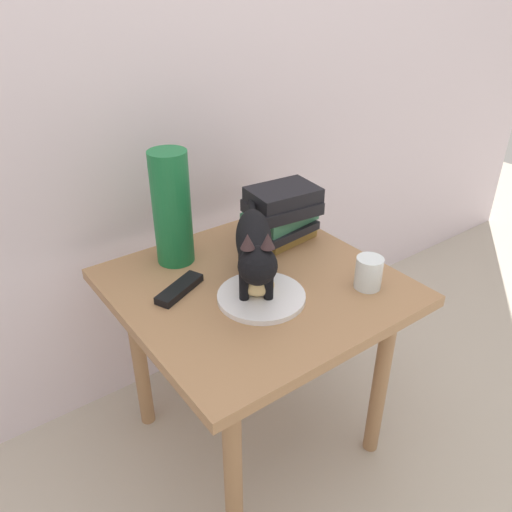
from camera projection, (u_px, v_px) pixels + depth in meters
ground_plane at (256, 432)px, 1.63m from camera, size 6.00×6.00×0.00m
back_panel at (157, 47)px, 1.40m from camera, size 4.00×0.04×2.20m
side_table at (256, 307)px, 1.39m from camera, size 0.69×0.67×0.57m
plate at (261, 297)px, 1.28m from camera, size 0.22×0.22×0.01m
bread_roll at (259, 286)px, 1.26m from camera, size 0.10×0.09×0.05m
cat at (255, 245)px, 1.25m from camera, size 0.30×0.41×0.23m
book_stack at (281, 214)px, 1.51m from camera, size 0.22×0.18×0.17m
green_vase at (172, 208)px, 1.37m from camera, size 0.10×0.10×0.32m
candle_jar at (368, 274)px, 1.31m from camera, size 0.07×0.07×0.08m
tv_remote at (180, 289)px, 1.30m from camera, size 0.15×0.10×0.02m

